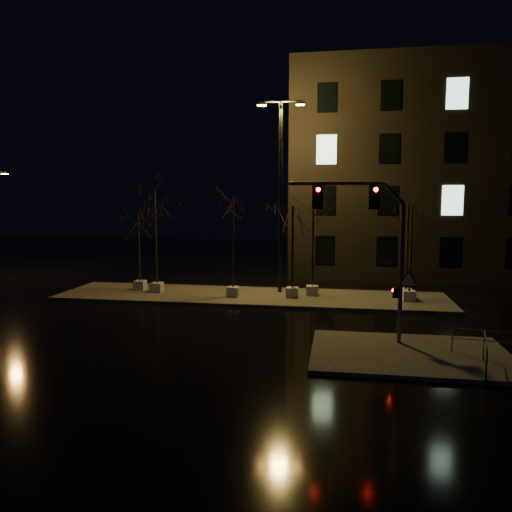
# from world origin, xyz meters

# --- Properties ---
(ground) EXTENTS (90.00, 90.00, 0.00)m
(ground) POSITION_xyz_m (0.00, 0.00, 0.00)
(ground) COLOR black
(ground) RESTS_ON ground
(median) EXTENTS (22.00, 5.00, 0.15)m
(median) POSITION_xyz_m (0.00, 6.00, 0.07)
(median) COLOR #42403B
(median) RESTS_ON ground
(sidewalk_corner) EXTENTS (7.00, 5.00, 0.15)m
(sidewalk_corner) POSITION_xyz_m (7.50, -3.50, 0.07)
(sidewalk_corner) COLOR #42403B
(sidewalk_corner) RESTS_ON ground
(building) EXTENTS (25.00, 12.00, 15.00)m
(building) POSITION_xyz_m (14.00, 18.00, 7.50)
(building) COLOR black
(building) RESTS_ON ground
(tree_0) EXTENTS (1.80, 1.80, 4.76)m
(tree_0) POSITION_xyz_m (-6.88, 6.55, 3.76)
(tree_0) COLOR beige
(tree_0) RESTS_ON median
(tree_1) EXTENTS (1.80, 1.80, 6.03)m
(tree_1) POSITION_xyz_m (-5.61, 6.02, 4.72)
(tree_1) COLOR beige
(tree_1) RESTS_ON median
(tree_2) EXTENTS (1.80, 1.80, 5.77)m
(tree_2) POSITION_xyz_m (-0.89, 5.42, 4.53)
(tree_2) COLOR beige
(tree_2) RESTS_ON median
(tree_3) EXTENTS (1.80, 1.80, 5.21)m
(tree_3) POSITION_xyz_m (2.40, 5.78, 4.10)
(tree_3) COLOR beige
(tree_3) RESTS_ON median
(tree_4) EXTENTS (1.80, 1.80, 4.91)m
(tree_4) POSITION_xyz_m (3.47, 6.49, 3.87)
(tree_4) COLOR beige
(tree_4) RESTS_ON median
(tree_5) EXTENTS (1.80, 1.80, 5.17)m
(tree_5) POSITION_xyz_m (8.69, 5.80, 4.07)
(tree_5) COLOR beige
(tree_5) RESTS_ON median
(tree_6) EXTENTS (1.80, 1.80, 5.42)m
(tree_6) POSITION_xyz_m (8.59, 6.50, 4.26)
(tree_6) COLOR beige
(tree_6) RESTS_ON median
(traffic_signal_mast) EXTENTS (4.96, 0.75, 6.10)m
(traffic_signal_mast) POSITION_xyz_m (6.27, -2.43, 4.15)
(traffic_signal_mast) COLOR #57585E
(traffic_signal_mast) RESTS_ON sidewalk_corner
(streetlight_main) EXTENTS (2.75, 0.54, 10.98)m
(streetlight_main) POSITION_xyz_m (1.53, 7.28, 6.49)
(streetlight_main) COLOR black
(streetlight_main) RESTS_ON median
(guard_rail_a) EXTENTS (2.03, 0.38, 0.89)m
(guard_rail_a) POSITION_xyz_m (10.00, -3.30, 0.73)
(guard_rail_a) COLOR #57585E
(guard_rail_a) RESTS_ON sidewalk_corner
(guard_rail_b) EXTENTS (0.55, 2.17, 1.05)m
(guard_rail_b) POSITION_xyz_m (9.60, -5.05, 0.83)
(guard_rail_b) COLOR #57585E
(guard_rail_b) RESTS_ON sidewalk_corner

